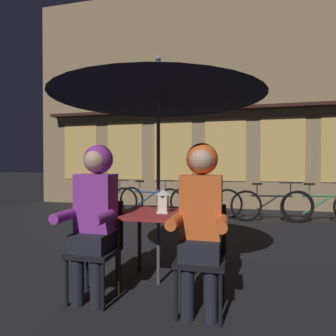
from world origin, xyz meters
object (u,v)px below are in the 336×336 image
at_px(lantern, 163,201).
at_px(person_left_hooded, 95,205).
at_px(cafe_table, 158,221).
at_px(bicycle_fifth, 323,206).
at_px(potted_plant, 97,190).
at_px(patio_umbrella, 158,81).
at_px(bicycle_second, 150,200).
at_px(person_right_hooded, 201,210).
at_px(bicycle_fourth, 271,205).
at_px(bicycle_nearest, 105,200).
at_px(chair_left, 98,243).
at_px(bicycle_third, 205,202).
at_px(chair_right, 202,250).

relative_size(lantern, person_left_hooded, 0.17).
relative_size(cafe_table, person_left_hooded, 0.53).
height_order(bicycle_fifth, potted_plant, potted_plant).
distance_m(patio_umbrella, person_left_hooded, 1.37).
xyz_separation_m(lantern, bicycle_second, (-1.27, 3.72, -0.51)).
bearing_deg(bicycle_second, person_right_hooded, -67.54).
bearing_deg(bicycle_fourth, bicycle_fifth, 10.82).
distance_m(person_left_hooded, bicycle_nearest, 4.40).
height_order(patio_umbrella, bicycle_second, patio_umbrella).
bearing_deg(bicycle_fifth, potted_plant, 177.16).
height_order(chair_left, bicycle_fifth, chair_left).
bearing_deg(patio_umbrella, lantern, -45.62).
bearing_deg(bicycle_fourth, lantern, -111.93).
xyz_separation_m(bicycle_second, bicycle_third, (1.30, 0.04, 0.00)).
xyz_separation_m(patio_umbrella, person_right_hooded, (0.48, -0.43, -1.21)).
xyz_separation_m(bicycle_third, bicycle_fourth, (1.41, -0.21, 0.00)).
height_order(patio_umbrella, bicycle_nearest, patio_umbrella).
bearing_deg(lantern, bicycle_second, 108.91).
distance_m(lantern, chair_right, 0.63).
xyz_separation_m(chair_left, bicycle_fourth, (1.98, 3.85, -0.14)).
height_order(cafe_table, bicycle_fifth, bicycle_fifth).
distance_m(bicycle_fifth, potted_plant, 5.31).
bearing_deg(chair_right, person_left_hooded, -176.61).
bearing_deg(chair_left, bicycle_second, 100.22).
bearing_deg(bicycle_second, bicycle_nearest, -174.32).
relative_size(cafe_table, chair_right, 0.85).
bearing_deg(bicycle_third, bicycle_fourth, -8.58).
relative_size(lantern, person_right_hooded, 0.17).
xyz_separation_m(patio_umbrella, bicycle_fifth, (2.56, 3.68, -1.71)).
relative_size(cafe_table, potted_plant, 0.80).
relative_size(patio_umbrella, bicycle_fifth, 1.38).
xyz_separation_m(person_right_hooded, bicycle_second, (-1.68, 4.07, -0.50)).
height_order(cafe_table, potted_plant, potted_plant).
height_order(bicycle_second, potted_plant, potted_plant).
distance_m(person_right_hooded, bicycle_fifth, 4.63).
bearing_deg(patio_umbrella, cafe_table, 0.00).
relative_size(chair_left, bicycle_fifth, 0.52).
bearing_deg(potted_plant, bicycle_fourth, -6.27).
bearing_deg(person_right_hooded, patio_umbrella, 138.43).
relative_size(cafe_table, person_right_hooded, 0.53).
height_order(chair_right, bicycle_second, chair_right).
bearing_deg(bicycle_third, cafe_table, -91.45).
bearing_deg(chair_right, chair_left, 180.00).
bearing_deg(person_right_hooded, bicycle_fifth, 63.13).
xyz_separation_m(chair_left, person_left_hooded, (-0.00, -0.06, 0.36)).
xyz_separation_m(person_right_hooded, potted_plant, (-3.22, 4.37, -0.30)).
bearing_deg(patio_umbrella, bicycle_nearest, 123.27).
height_order(patio_umbrella, chair_right, patio_umbrella).
bearing_deg(cafe_table, bicycle_nearest, 123.27).
xyz_separation_m(bicycle_third, bicycle_fifth, (2.47, -0.01, 0.00)).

